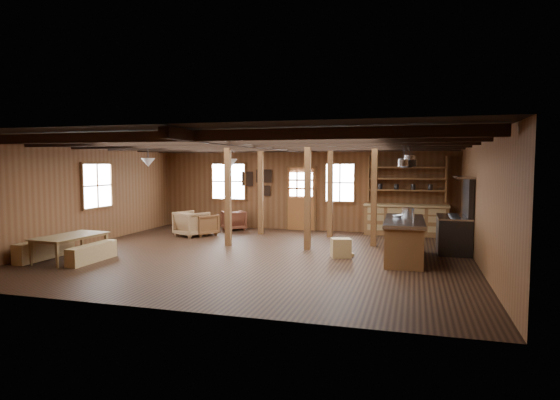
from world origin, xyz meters
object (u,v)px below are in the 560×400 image
armchair_a (234,220)px  armchair_c (192,224)px  kitchen_island (404,239)px  dining_table (72,248)px  commercial_range (456,228)px  armchair_b (204,225)px

armchair_a → armchair_c: armchair_c is taller
kitchen_island → armchair_a: size_ratio=3.50×
dining_table → kitchen_island: bearing=-68.4°
kitchen_island → commercial_range: 1.78m
commercial_range → armchair_c: (-7.55, 0.53, -0.24)m
armchair_a → armchair_b: bearing=31.6°
kitchen_island → armchair_b: 6.39m
commercial_range → armchair_c: bearing=176.0°
armchair_c → armchair_a: bearing=-89.9°
armchair_b → commercial_range: bearing=-153.0°
armchair_a → armchair_b: 1.43m
dining_table → armchair_a: (1.74, 5.64, 0.04)m
commercial_range → armchair_b: (-7.26, 0.78, -0.28)m
armchair_c → kitchen_island: bearing=-171.5°
kitchen_island → dining_table: size_ratio=1.53×
kitchen_island → commercial_range: (1.22, 1.29, 0.14)m
kitchen_island → armchair_a: 6.56m
commercial_range → armchair_c: 7.57m
armchair_a → armchair_b: size_ratio=0.97×
commercial_range → armchair_a: commercial_range is taller
kitchen_island → commercial_range: bearing=45.5°
armchair_a → kitchen_island: bearing=108.6°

